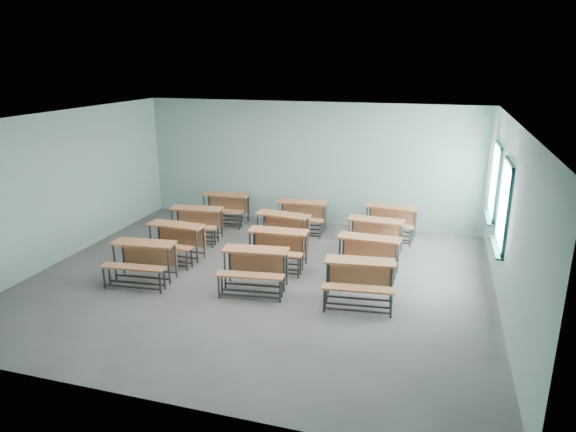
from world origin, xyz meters
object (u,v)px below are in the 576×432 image
(desk_unit_r0c0, at_px, (142,256))
(desk_unit_r0c1, at_px, (255,264))
(desk_unit_r2c1, at_px, (281,226))
(desk_unit_r3c2, at_px, (390,217))
(desk_unit_r2c2, at_px, (375,231))
(desk_unit_r0c2, at_px, (359,276))
(desk_unit_r2c0, at_px, (196,219))
(desk_unit_r3c0, at_px, (225,204))
(desk_unit_r1c2, at_px, (368,251))
(desk_unit_r1c1, at_px, (277,243))
(desk_unit_r1c0, at_px, (174,237))
(desk_unit_r3c1, at_px, (301,212))

(desk_unit_r0c0, relative_size, desk_unit_r0c1, 0.98)
(desk_unit_r2c1, distance_m, desk_unit_r3c2, 2.75)
(desk_unit_r2c2, xyz_separation_m, desk_unit_r3c2, (0.23, 1.18, 0.00))
(desk_unit_r0c2, xyz_separation_m, desk_unit_r2c1, (-2.21, 2.36, 0.00))
(desk_unit_r2c0, xyz_separation_m, desk_unit_r3c0, (0.15, 1.43, 0.00))
(desk_unit_r1c2, xyz_separation_m, desk_unit_r3c2, (0.20, 2.44, 0.00))
(desk_unit_r3c0, bearing_deg, desk_unit_r2c2, -17.94)
(desk_unit_r3c0, bearing_deg, desk_unit_r2c1, -36.35)
(desk_unit_r2c2, bearing_deg, desk_unit_r1c1, -140.55)
(desk_unit_r0c2, distance_m, desk_unit_r2c2, 2.56)
(desk_unit_r0c2, height_order, desk_unit_r1c0, same)
(desk_unit_r0c1, height_order, desk_unit_r1c2, same)
(desk_unit_r2c1, bearing_deg, desk_unit_r0c2, -39.81)
(desk_unit_r1c2, relative_size, desk_unit_r2c2, 0.99)
(desk_unit_r1c0, xyz_separation_m, desk_unit_r2c2, (4.15, 1.60, 0.00))
(desk_unit_r0c0, xyz_separation_m, desk_unit_r2c2, (4.19, 2.83, 0.00))
(desk_unit_r3c1, bearing_deg, desk_unit_r0c1, -92.81)
(desk_unit_r2c1, xyz_separation_m, desk_unit_r2c2, (2.15, 0.20, 0.00))
(desk_unit_r0c0, relative_size, desk_unit_r1c2, 1.03)
(desk_unit_r2c1, bearing_deg, desk_unit_r1c2, -18.91)
(desk_unit_r0c1, bearing_deg, desk_unit_r1c2, 25.85)
(desk_unit_r2c0, bearing_deg, desk_unit_r1c2, -19.07)
(desk_unit_r1c1, relative_size, desk_unit_r3c2, 0.98)
(desk_unit_r0c2, bearing_deg, desk_unit_r1c1, 141.93)
(desk_unit_r0c1, distance_m, desk_unit_r3c0, 4.29)
(desk_unit_r0c1, height_order, desk_unit_r3c2, same)
(desk_unit_r2c0, xyz_separation_m, desk_unit_r3c1, (2.31, 1.31, 0.00))
(desk_unit_r0c0, xyz_separation_m, desk_unit_r3c2, (4.42, 4.01, 0.00))
(desk_unit_r1c1, distance_m, desk_unit_r2c1, 1.21)
(desk_unit_r2c0, relative_size, desk_unit_r3c1, 1.03)
(desk_unit_r0c1, distance_m, desk_unit_r2c0, 3.26)
(desk_unit_r0c0, distance_m, desk_unit_r2c0, 2.53)
(desk_unit_r1c2, distance_m, desk_unit_r3c1, 3.03)
(desk_unit_r1c2, distance_m, desk_unit_r2c1, 2.43)
(desk_unit_r0c1, bearing_deg, desk_unit_r0c2, -7.53)
(desk_unit_r1c2, xyz_separation_m, desk_unit_r2c2, (-0.03, 1.26, 0.00))
(desk_unit_r3c0, distance_m, desk_unit_r3c1, 2.16)
(desk_unit_r0c1, relative_size, desk_unit_r3c2, 1.02)
(desk_unit_r1c2, relative_size, desk_unit_r2c0, 0.96)
(desk_unit_r2c2, relative_size, desk_unit_r3c0, 1.01)
(desk_unit_r3c0, bearing_deg, desk_unit_r1c0, -92.99)
(desk_unit_r0c0, distance_m, desk_unit_r1c2, 4.50)
(desk_unit_r3c2, bearing_deg, desk_unit_r3c1, -170.21)
(desk_unit_r2c2, distance_m, desk_unit_r3c1, 2.22)
(desk_unit_r1c2, height_order, desk_unit_r2c1, same)
(desk_unit_r0c1, relative_size, desk_unit_r0c2, 1.01)
(desk_unit_r2c1, relative_size, desk_unit_r3c1, 1.03)
(desk_unit_r0c1, height_order, desk_unit_r0c2, same)
(desk_unit_r1c0, bearing_deg, desk_unit_r1c1, 8.37)
(desk_unit_r3c0, bearing_deg, desk_unit_r3c2, -2.00)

